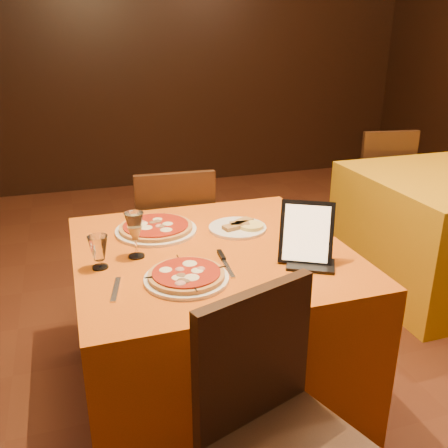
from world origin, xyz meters
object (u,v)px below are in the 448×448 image
object	(u,v)px
main_table	(212,326)
water_glass	(99,252)
side_table	(446,231)
chair_side_far	(374,184)
pizza_near	(186,277)
wine_glass	(135,235)
chair_main_far	(172,241)
pizza_far	(156,229)
tablet	(306,233)

from	to	relation	value
main_table	water_glass	distance (m)	0.63
side_table	chair_side_far	xyz separation A→B (m)	(0.00, 0.83, 0.08)
chair_side_far	pizza_near	world-z (taller)	chair_side_far
pizza_near	wine_glass	size ratio (longest dim) A/B	1.62
chair_main_far	pizza_far	distance (m)	0.66
pizza_far	wine_glass	size ratio (longest dim) A/B	1.91
water_glass	pizza_far	bearing A→B (deg)	47.40
side_table	chair_side_far	size ratio (longest dim) A/B	1.21
chair_side_far	pizza_far	xyz separation A→B (m)	(-1.94, -1.18, 0.31)
main_table	wine_glass	size ratio (longest dim) A/B	5.79
side_table	wine_glass	distance (m)	2.20
chair_main_far	water_glass	size ratio (longest dim) A/B	7.00
wine_glass	tablet	bearing A→B (deg)	-21.10
chair_main_far	pizza_near	world-z (taller)	chair_main_far
wine_glass	water_glass	bearing A→B (deg)	-158.99
main_table	chair_main_far	distance (m)	0.81
chair_main_far	tablet	distance (m)	1.16
chair_main_far	water_glass	distance (m)	1.03
main_table	water_glass	xyz separation A→B (m)	(-0.45, -0.04, 0.44)
tablet	water_glass	bearing A→B (deg)	-164.23
main_table	pizza_near	world-z (taller)	pizza_near
chair_main_far	pizza_near	size ratio (longest dim) A/B	2.96
wine_glass	pizza_far	bearing A→B (deg)	62.59
water_glass	main_table	bearing A→B (deg)	5.53
main_table	chair_main_far	xyz separation A→B (m)	(0.00, 0.81, 0.08)
main_table	side_table	world-z (taller)	same
water_glass	chair_main_far	bearing A→B (deg)	62.01
chair_main_far	water_glass	xyz separation A→B (m)	(-0.45, -0.85, 0.36)
water_glass	tablet	world-z (taller)	tablet
main_table	chair_main_far	bearing A→B (deg)	90.00
wine_glass	chair_main_far	bearing A→B (deg)	68.97
side_table	tablet	distance (m)	1.74
pizza_far	pizza_near	bearing A→B (deg)	-87.88
pizza_near	water_glass	world-z (taller)	water_glass
wine_glass	tablet	world-z (taller)	tablet
chair_side_far	main_table	bearing A→B (deg)	48.01
main_table	pizza_near	bearing A→B (deg)	-123.99
side_table	pizza_far	world-z (taller)	pizza_far
main_table	chair_side_far	bearing A→B (deg)	39.08
side_table	pizza_far	bearing A→B (deg)	-169.87
chair_side_far	side_table	bearing A→B (deg)	98.93
main_table	side_table	distance (m)	1.86
water_glass	chair_side_far	bearing A→B (deg)	33.67
chair_main_far	chair_side_far	world-z (taller)	same
side_table	water_glass	size ratio (longest dim) A/B	8.46
pizza_far	side_table	bearing A→B (deg)	10.13
main_table	pizza_far	xyz separation A→B (m)	(-0.18, 0.25, 0.39)
chair_side_far	wine_glass	xyz separation A→B (m)	(-2.07, -1.42, 0.39)
chair_side_far	tablet	world-z (taller)	tablet
pizza_near	wine_glass	bearing A→B (deg)	118.86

